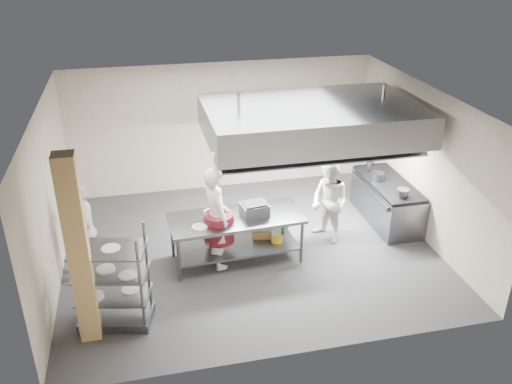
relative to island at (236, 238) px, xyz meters
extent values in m
plane|color=#2A2A2C|center=(0.32, 0.31, -0.46)|extent=(7.00, 7.00, 0.00)
plane|color=silver|center=(0.32, 0.31, 2.54)|extent=(7.00, 7.00, 0.00)
plane|color=gray|center=(0.32, 3.31, 1.04)|extent=(7.00, 0.00, 7.00)
plane|color=gray|center=(-3.18, 0.31, 1.04)|extent=(0.00, 6.00, 6.00)
plane|color=gray|center=(3.82, 0.31, 1.04)|extent=(0.00, 6.00, 6.00)
cube|color=#E2B674|center=(-2.58, -1.59, 1.04)|extent=(0.30, 0.30, 3.00)
cube|color=gray|center=(1.62, 0.71, 1.94)|extent=(4.00, 2.50, 0.60)
cube|color=white|center=(0.72, 0.71, 1.62)|extent=(1.60, 0.12, 0.04)
cube|color=white|center=(2.52, 0.71, 1.62)|extent=(1.60, 0.12, 0.04)
cube|color=gray|center=(2.12, 3.15, 1.04)|extent=(1.50, 0.28, 0.04)
cube|color=gray|center=(0.00, 0.00, 0.42)|extent=(2.48, 1.14, 0.06)
cube|color=slate|center=(0.00, 0.00, -0.16)|extent=(2.28, 1.03, 0.04)
cube|color=gray|center=(3.40, 0.81, -0.04)|extent=(0.80, 2.00, 0.84)
cube|color=black|center=(3.40, 0.81, 0.41)|extent=(0.78, 1.96, 0.06)
imported|color=silver|center=(-0.38, -0.07, 0.52)|extent=(0.62, 0.80, 1.96)
imported|color=silver|center=(1.92, 0.32, 0.37)|extent=(0.90, 0.99, 1.66)
imported|color=silver|center=(-2.68, 0.22, 0.41)|extent=(0.56, 1.07, 1.74)
cube|color=slate|center=(0.34, -0.02, 0.57)|extent=(0.52, 0.44, 0.23)
cube|color=#9A6C3D|center=(0.53, 0.18, -0.06)|extent=(0.39, 0.30, 0.16)
cylinder|color=gray|center=(3.19, 0.92, 0.54)|extent=(0.26, 0.26, 0.18)
cylinder|color=white|center=(-2.20, -1.34, 0.08)|extent=(0.28, 0.28, 0.05)
camera|label=1|loc=(-1.58, -8.53, 5.17)|focal=38.00mm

